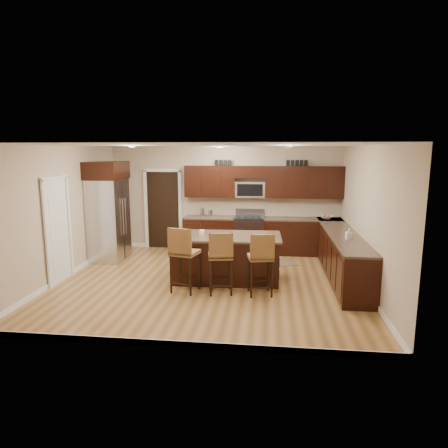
# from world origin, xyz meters

# --- Properties ---
(floor) EXTENTS (6.00, 6.00, 0.00)m
(floor) POSITION_xyz_m (0.00, 0.00, 0.00)
(floor) COLOR #A0743F
(floor) RESTS_ON ground
(ceiling) EXTENTS (6.00, 6.00, 0.00)m
(ceiling) POSITION_xyz_m (0.00, 0.00, 2.70)
(ceiling) COLOR silver
(ceiling) RESTS_ON wall_back
(wall_back) EXTENTS (6.00, 0.00, 6.00)m
(wall_back) POSITION_xyz_m (0.00, 2.75, 1.35)
(wall_back) COLOR tan
(wall_back) RESTS_ON floor
(wall_left) EXTENTS (0.00, 5.50, 5.50)m
(wall_left) POSITION_xyz_m (-3.00, 0.00, 1.35)
(wall_left) COLOR tan
(wall_left) RESTS_ON floor
(wall_right) EXTENTS (0.00, 5.50, 5.50)m
(wall_right) POSITION_xyz_m (3.00, 0.00, 1.35)
(wall_right) COLOR tan
(wall_right) RESTS_ON floor
(base_cabinets) EXTENTS (4.02, 3.96, 0.92)m
(base_cabinets) POSITION_xyz_m (1.90, 1.45, 0.46)
(base_cabinets) COLOR black
(base_cabinets) RESTS_ON floor
(upper_cabinets) EXTENTS (4.00, 0.33, 0.80)m
(upper_cabinets) POSITION_xyz_m (1.04, 2.58, 1.84)
(upper_cabinets) COLOR black
(upper_cabinets) RESTS_ON wall_back
(range) EXTENTS (0.76, 0.64, 1.11)m
(range) POSITION_xyz_m (0.68, 2.45, 0.47)
(range) COLOR silver
(range) RESTS_ON floor
(microwave) EXTENTS (0.76, 0.31, 0.40)m
(microwave) POSITION_xyz_m (0.68, 2.60, 1.62)
(microwave) COLOR silver
(microwave) RESTS_ON upper_cabinets
(doorway) EXTENTS (0.85, 0.03, 2.06)m
(doorway) POSITION_xyz_m (-1.65, 2.73, 1.03)
(doorway) COLOR black
(doorway) RESTS_ON floor
(pantry_door) EXTENTS (0.03, 0.80, 2.04)m
(pantry_door) POSITION_xyz_m (-2.98, -0.30, 1.02)
(pantry_door) COLOR white
(pantry_door) RESTS_ON floor
(letter_decor) EXTENTS (2.20, 0.03, 0.15)m
(letter_decor) POSITION_xyz_m (0.90, 2.58, 2.29)
(letter_decor) COLOR black
(letter_decor) RESTS_ON upper_cabinets
(island) EXTENTS (2.21, 1.21, 0.92)m
(island) POSITION_xyz_m (0.33, 0.20, 0.43)
(island) COLOR black
(island) RESTS_ON floor
(stool_left) EXTENTS (0.56, 0.56, 1.24)m
(stool_left) POSITION_xyz_m (-0.37, -0.65, 0.77)
(stool_left) COLOR olive
(stool_left) RESTS_ON floor
(stool_mid) EXTENTS (0.51, 0.51, 1.17)m
(stool_mid) POSITION_xyz_m (0.32, -0.65, 0.73)
(stool_mid) COLOR olive
(stool_mid) RESTS_ON floor
(stool_right) EXTENTS (0.51, 0.51, 1.16)m
(stool_right) POSITION_xyz_m (1.05, -0.65, 0.72)
(stool_right) COLOR olive
(stool_right) RESTS_ON floor
(refrigerator) EXTENTS (0.79, 1.03, 2.35)m
(refrigerator) POSITION_xyz_m (-2.62, 1.39, 1.20)
(refrigerator) COLOR silver
(refrigerator) RESTS_ON floor
(floor_mat) EXTENTS (1.06, 0.83, 0.01)m
(floor_mat) POSITION_xyz_m (1.35, 1.54, 0.01)
(floor_mat) COLOR brown
(floor_mat) RESTS_ON floor
(fruit_bowl) EXTENTS (0.40, 0.40, 0.08)m
(fruit_bowl) POSITION_xyz_m (2.60, 2.45, 0.96)
(fruit_bowl) COLOR silver
(fruit_bowl) RESTS_ON base_cabinets
(soap_bottle) EXTENTS (0.11, 0.11, 0.21)m
(soap_bottle) POSITION_xyz_m (2.70, 0.13, 1.02)
(soap_bottle) COLOR #B2B2B2
(soap_bottle) RESTS_ON base_cabinets
(canister_tall) EXTENTS (0.12, 0.12, 0.22)m
(canister_tall) POSITION_xyz_m (-0.53, 2.45, 1.03)
(canister_tall) COLOR silver
(canister_tall) RESTS_ON base_cabinets
(canister_short) EXTENTS (0.11, 0.11, 0.17)m
(canister_short) POSITION_xyz_m (-0.33, 2.45, 1.01)
(canister_short) COLOR silver
(canister_short) RESTS_ON base_cabinets
(island_jar) EXTENTS (0.10, 0.10, 0.10)m
(island_jar) POSITION_xyz_m (-0.17, 0.20, 0.97)
(island_jar) COLOR white
(island_jar) RESTS_ON island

